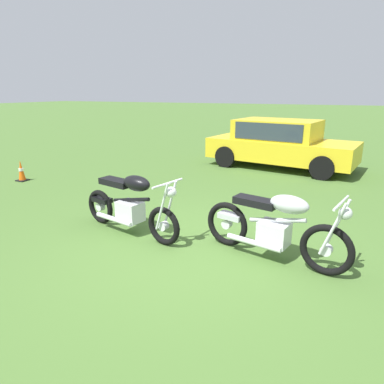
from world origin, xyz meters
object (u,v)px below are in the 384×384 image
motorcycle_black (130,205)px  car_yellow (279,141)px  traffic_cone (21,171)px  motorcycle_silver (274,226)px

motorcycle_black → car_yellow: car_yellow is taller
car_yellow → traffic_cone: car_yellow is taller
motorcycle_black → traffic_cone: size_ratio=3.77×
traffic_cone → car_yellow: bearing=37.3°
motorcycle_black → car_yellow: (1.25, 6.10, 0.30)m
motorcycle_black → car_yellow: bearing=91.2°
motorcycle_silver → traffic_cone: size_ratio=3.85×
motorcycle_silver → traffic_cone: 7.01m
car_yellow → traffic_cone: bearing=-133.3°
motorcycle_silver → motorcycle_black: bearing=-165.9°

